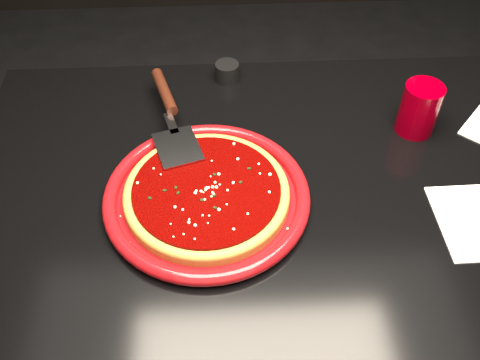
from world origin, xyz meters
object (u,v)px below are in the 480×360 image
table (278,298)px  plate (207,196)px  pizza_server (171,115)px  ramekin (227,72)px  cup (419,109)px

table → plate: bearing=-174.2°
pizza_server → ramekin: pizza_server is taller
plate → ramekin: bearing=82.4°
table → ramekin: (-0.10, 0.34, 0.40)m
plate → pizza_server: size_ratio=1.11×
cup → table: bearing=-149.8°
pizza_server → cup: 0.48m
table → ramekin: bearing=106.6°
table → pizza_server: pizza_server is taller
plate → pizza_server: pizza_server is taller
plate → cup: bearing=22.3°
plate → pizza_server: (-0.07, 0.18, 0.03)m
plate → ramekin: ramekin is taller
plate → ramekin: size_ratio=6.99×
pizza_server → cup: (0.48, -0.01, 0.01)m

